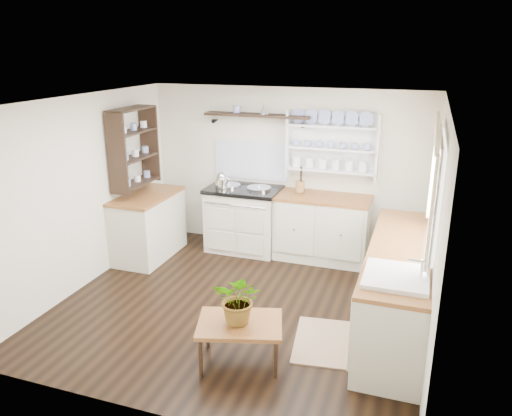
# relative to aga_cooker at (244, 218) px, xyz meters

# --- Properties ---
(floor) EXTENTS (4.00, 3.80, 0.01)m
(floor) POSITION_rel_aga_cooker_xyz_m (0.53, -1.57, -0.47)
(floor) COLOR black
(floor) RESTS_ON ground
(wall_back) EXTENTS (4.00, 0.02, 2.30)m
(wall_back) POSITION_rel_aga_cooker_xyz_m (0.53, 0.33, 0.68)
(wall_back) COLOR silver
(wall_back) RESTS_ON ground
(wall_right) EXTENTS (0.02, 3.80, 2.30)m
(wall_right) POSITION_rel_aga_cooker_xyz_m (2.53, -1.57, 0.68)
(wall_right) COLOR silver
(wall_right) RESTS_ON ground
(wall_left) EXTENTS (0.02, 3.80, 2.30)m
(wall_left) POSITION_rel_aga_cooker_xyz_m (-1.47, -1.57, 0.68)
(wall_left) COLOR silver
(wall_left) RESTS_ON ground
(ceiling) EXTENTS (4.00, 3.80, 0.01)m
(ceiling) POSITION_rel_aga_cooker_xyz_m (0.53, -1.57, 1.83)
(ceiling) COLOR white
(ceiling) RESTS_ON wall_back
(window) EXTENTS (0.08, 1.55, 1.22)m
(window) POSITION_rel_aga_cooker_xyz_m (2.48, -1.42, 1.09)
(window) COLOR white
(window) RESTS_ON wall_right
(aga_cooker) EXTENTS (1.03, 0.72, 0.95)m
(aga_cooker) POSITION_rel_aga_cooker_xyz_m (0.00, 0.00, 0.00)
(aga_cooker) COLOR beige
(aga_cooker) RESTS_ON floor
(back_cabinets) EXTENTS (1.27, 0.63, 0.90)m
(back_cabinets) POSITION_rel_aga_cooker_xyz_m (1.13, 0.03, -0.01)
(back_cabinets) COLOR beige
(back_cabinets) RESTS_ON floor
(right_cabinets) EXTENTS (0.62, 2.43, 0.90)m
(right_cabinets) POSITION_rel_aga_cooker_xyz_m (2.23, -1.47, -0.01)
(right_cabinets) COLOR beige
(right_cabinets) RESTS_ON floor
(belfast_sink) EXTENTS (0.55, 0.60, 0.45)m
(belfast_sink) POSITION_rel_aga_cooker_xyz_m (2.23, -2.22, 0.33)
(belfast_sink) COLOR white
(belfast_sink) RESTS_ON right_cabinets
(left_cabinets) EXTENTS (0.62, 1.13, 0.90)m
(left_cabinets) POSITION_rel_aga_cooker_xyz_m (-1.17, -0.67, -0.01)
(left_cabinets) COLOR beige
(left_cabinets) RESTS_ON floor
(plate_rack) EXTENTS (1.20, 0.22, 0.90)m
(plate_rack) POSITION_rel_aga_cooker_xyz_m (1.18, 0.29, 1.09)
(plate_rack) COLOR white
(plate_rack) RESTS_ON wall_back
(high_shelf) EXTENTS (1.50, 0.29, 0.16)m
(high_shelf) POSITION_rel_aga_cooker_xyz_m (0.13, 0.21, 1.44)
(high_shelf) COLOR black
(high_shelf) RESTS_ON wall_back
(left_shelving) EXTENTS (0.28, 0.80, 1.05)m
(left_shelving) POSITION_rel_aga_cooker_xyz_m (-1.31, -0.67, 1.08)
(left_shelving) COLOR black
(left_shelving) RESTS_ON wall_left
(kettle) EXTENTS (0.18, 0.18, 0.22)m
(kettle) POSITION_rel_aga_cooker_xyz_m (-0.28, -0.12, 0.57)
(kettle) COLOR silver
(kettle) RESTS_ON aga_cooker
(utensil_crock) EXTENTS (0.12, 0.12, 0.15)m
(utensil_crock) POSITION_rel_aga_cooker_xyz_m (0.79, 0.11, 0.51)
(utensil_crock) COLOR olive
(utensil_crock) RESTS_ON back_cabinets
(center_table) EXTENTS (0.89, 0.74, 0.42)m
(center_table) POSITION_rel_aga_cooker_xyz_m (0.91, -2.59, -0.10)
(center_table) COLOR brown
(center_table) RESTS_ON floor
(potted_plant) EXTENTS (0.44, 0.38, 0.48)m
(potted_plant) POSITION_rel_aga_cooker_xyz_m (0.91, -2.59, 0.19)
(potted_plant) COLOR #3F7233
(potted_plant) RESTS_ON center_table
(floor_rug) EXTENTS (0.66, 0.91, 0.02)m
(floor_rug) POSITION_rel_aga_cooker_xyz_m (1.58, -2.02, -0.46)
(floor_rug) COLOR olive
(floor_rug) RESTS_ON floor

